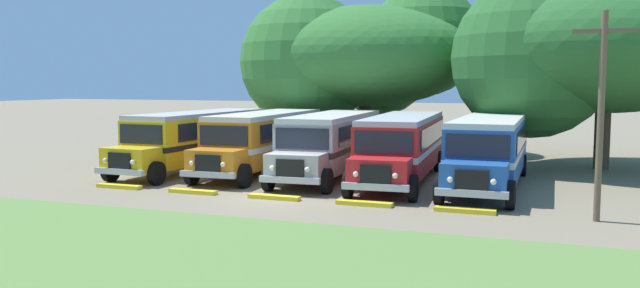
{
  "coord_description": "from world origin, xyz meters",
  "views": [
    {
      "loc": [
        9.62,
        -21.44,
        4.27
      ],
      "look_at": [
        0.0,
        4.25,
        1.6
      ],
      "focal_mm": 35.59,
      "sensor_mm": 36.0,
      "label": 1
    }
  ],
  "objects_px": {
    "parked_bus_slot_3": "(402,144)",
    "parked_bus_slot_4": "(489,148)",
    "utility_pole": "(601,110)",
    "broad_shade_tree": "(361,57)",
    "parked_bus_slot_1": "(265,138)",
    "secondary_tree": "(598,49)",
    "parked_bus_slot_2": "(332,141)",
    "parked_bus_slot_0": "(198,137)"
  },
  "relations": [
    {
      "from": "broad_shade_tree",
      "to": "parked_bus_slot_3",
      "type": "bearing_deg",
      "value": -64.2
    },
    {
      "from": "utility_pole",
      "to": "parked_bus_slot_0",
      "type": "bearing_deg",
      "value": 161.44
    },
    {
      "from": "utility_pole",
      "to": "broad_shade_tree",
      "type": "bearing_deg",
      "value": 127.52
    },
    {
      "from": "parked_bus_slot_1",
      "to": "secondary_tree",
      "type": "distance_m",
      "value": 17.01
    },
    {
      "from": "parked_bus_slot_3",
      "to": "secondary_tree",
      "type": "bearing_deg",
      "value": 128.53
    },
    {
      "from": "utility_pole",
      "to": "parked_bus_slot_1",
      "type": "bearing_deg",
      "value": 155.55
    },
    {
      "from": "parked_bus_slot_0",
      "to": "secondary_tree",
      "type": "height_order",
      "value": "secondary_tree"
    },
    {
      "from": "parked_bus_slot_1",
      "to": "secondary_tree",
      "type": "height_order",
      "value": "secondary_tree"
    },
    {
      "from": "parked_bus_slot_2",
      "to": "secondary_tree",
      "type": "bearing_deg",
      "value": 117.67
    },
    {
      "from": "broad_shade_tree",
      "to": "utility_pole",
      "type": "height_order",
      "value": "broad_shade_tree"
    },
    {
      "from": "parked_bus_slot_0",
      "to": "parked_bus_slot_3",
      "type": "bearing_deg",
      "value": 91.88
    },
    {
      "from": "broad_shade_tree",
      "to": "utility_pole",
      "type": "xyz_separation_m",
      "value": [
        12.54,
        -16.33,
        -2.38
      ]
    },
    {
      "from": "parked_bus_slot_0",
      "to": "parked_bus_slot_1",
      "type": "height_order",
      "value": "same"
    },
    {
      "from": "parked_bus_slot_2",
      "to": "utility_pole",
      "type": "xyz_separation_m",
      "value": [
        10.93,
        -6.38,
        1.87
      ]
    },
    {
      "from": "parked_bus_slot_2",
      "to": "secondary_tree",
      "type": "xyz_separation_m",
      "value": [
        11.49,
        6.97,
        4.34
      ]
    },
    {
      "from": "parked_bus_slot_1",
      "to": "utility_pole",
      "type": "relative_size",
      "value": 1.7
    },
    {
      "from": "parked_bus_slot_1",
      "to": "secondary_tree",
      "type": "bearing_deg",
      "value": 112.19
    },
    {
      "from": "parked_bus_slot_1",
      "to": "parked_bus_slot_3",
      "type": "xyz_separation_m",
      "value": [
        6.9,
        -0.6,
        0.0
      ]
    },
    {
      "from": "parked_bus_slot_3",
      "to": "parked_bus_slot_4",
      "type": "relative_size",
      "value": 1.01
    },
    {
      "from": "parked_bus_slot_3",
      "to": "secondary_tree",
      "type": "distance_m",
      "value": 11.78
    },
    {
      "from": "broad_shade_tree",
      "to": "secondary_tree",
      "type": "height_order",
      "value": "broad_shade_tree"
    },
    {
      "from": "parked_bus_slot_0",
      "to": "broad_shade_tree",
      "type": "distance_m",
      "value": 12.37
    },
    {
      "from": "parked_bus_slot_4",
      "to": "broad_shade_tree",
      "type": "height_order",
      "value": "broad_shade_tree"
    },
    {
      "from": "parked_bus_slot_3",
      "to": "utility_pole",
      "type": "relative_size",
      "value": 1.7
    },
    {
      "from": "parked_bus_slot_4",
      "to": "secondary_tree",
      "type": "xyz_separation_m",
      "value": [
        4.38,
        7.53,
        4.34
      ]
    },
    {
      "from": "parked_bus_slot_1",
      "to": "parked_bus_slot_2",
      "type": "xyz_separation_m",
      "value": [
        3.49,
        -0.18,
        0.0
      ]
    },
    {
      "from": "parked_bus_slot_3",
      "to": "broad_shade_tree",
      "type": "distance_m",
      "value": 12.28
    },
    {
      "from": "parked_bus_slot_3",
      "to": "utility_pole",
      "type": "height_order",
      "value": "utility_pole"
    },
    {
      "from": "secondary_tree",
      "to": "utility_pole",
      "type": "height_order",
      "value": "secondary_tree"
    },
    {
      "from": "parked_bus_slot_1",
      "to": "parked_bus_slot_3",
      "type": "distance_m",
      "value": 6.93
    },
    {
      "from": "secondary_tree",
      "to": "parked_bus_slot_4",
      "type": "bearing_deg",
      "value": -120.22
    },
    {
      "from": "parked_bus_slot_2",
      "to": "parked_bus_slot_3",
      "type": "distance_m",
      "value": 3.43
    },
    {
      "from": "parked_bus_slot_4",
      "to": "parked_bus_slot_0",
      "type": "bearing_deg",
      "value": -90.76
    },
    {
      "from": "parked_bus_slot_3",
      "to": "parked_bus_slot_4",
      "type": "distance_m",
      "value": 3.7
    },
    {
      "from": "parked_bus_slot_0",
      "to": "parked_bus_slot_3",
      "type": "height_order",
      "value": "same"
    },
    {
      "from": "parked_bus_slot_0",
      "to": "utility_pole",
      "type": "height_order",
      "value": "utility_pole"
    },
    {
      "from": "parked_bus_slot_0",
      "to": "secondary_tree",
      "type": "bearing_deg",
      "value": 113.86
    },
    {
      "from": "parked_bus_slot_2",
      "to": "utility_pole",
      "type": "height_order",
      "value": "utility_pole"
    },
    {
      "from": "parked_bus_slot_1",
      "to": "utility_pole",
      "type": "height_order",
      "value": "utility_pole"
    },
    {
      "from": "parked_bus_slot_0",
      "to": "secondary_tree",
      "type": "xyz_separation_m",
      "value": [
        18.37,
        7.37,
        4.34
      ]
    },
    {
      "from": "secondary_tree",
      "to": "broad_shade_tree",
      "type": "bearing_deg",
      "value": 167.18
    },
    {
      "from": "parked_bus_slot_3",
      "to": "secondary_tree",
      "type": "relative_size",
      "value": 0.76
    }
  ]
}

